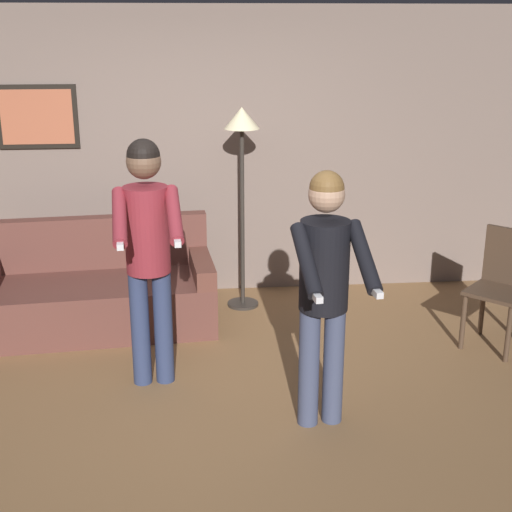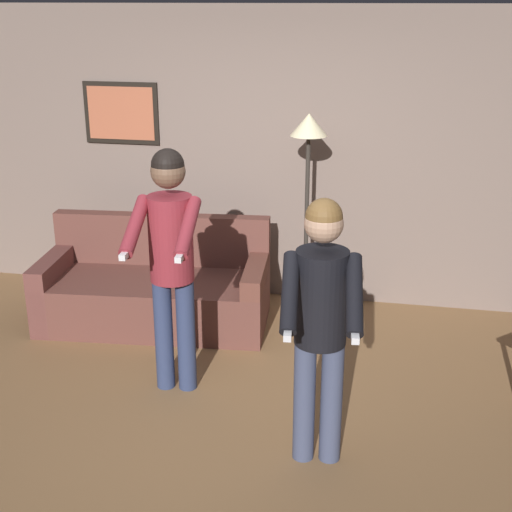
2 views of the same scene
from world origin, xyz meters
name	(u,v)px [view 2 (image 2 of 2)]	position (x,y,z in m)	size (l,w,h in m)	color
ground_plane	(217,413)	(0.00, 0.00, 0.00)	(12.00, 12.00, 0.00)	olive
back_wall_assembly	(271,157)	(-0.02, 2.13, 1.30)	(6.40, 0.09, 2.60)	#7E6B60
couch	(156,291)	(-0.87, 1.31, 0.28)	(1.97, 1.01, 0.87)	brown
torchiere_lamp	(308,154)	(0.37, 1.67, 1.44)	(0.30, 0.30, 1.77)	#332D28
person_standing_left	(171,250)	(-0.37, 0.26, 1.06)	(0.47, 0.71, 1.74)	navy
person_standing_right	(321,312)	(0.72, -0.38, 0.98)	(0.48, 0.65, 1.64)	#424B69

